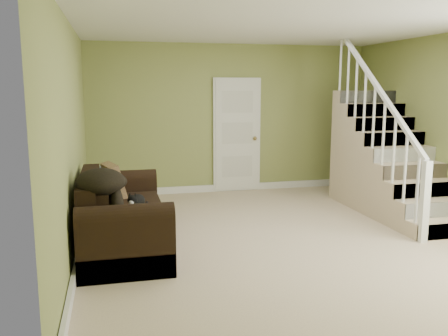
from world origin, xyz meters
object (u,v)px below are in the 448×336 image
sofa (120,219)px  side_table (102,203)px  banana (144,207)px  cat (137,202)px

sofa → side_table: sofa is taller
banana → sofa: bearing=128.2°
sofa → banana: bearing=-29.2°
sofa → side_table: 1.02m
sofa → side_table: (-0.21, 0.99, -0.03)m
side_table → banana: side_table is taller
sofa → cat: bearing=-27.6°
side_table → cat: 1.21m
cat → banana: cat is taller
sofa → side_table: size_ratio=2.71×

